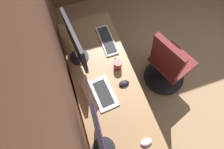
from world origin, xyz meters
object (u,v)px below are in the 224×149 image
(keyboard_main, at_px, (107,40))
(mouse_spare, at_px, (124,83))
(monitor_secondary, at_px, (75,42))
(drawer_pedestal, at_px, (102,88))
(mouse_main, at_px, (146,142))
(coffee_mug, at_px, (118,65))
(laptop_leftmost, at_px, (98,94))
(office_chair, at_px, (168,65))
(monitor_primary, at_px, (102,146))

(keyboard_main, xyz_separation_m, mouse_spare, (-0.56, 0.01, 0.01))
(monitor_secondary, bearing_deg, drawer_pedestal, -150.89)
(monitor_secondary, xyz_separation_m, mouse_main, (-1.02, -0.33, -0.24))
(drawer_pedestal, bearing_deg, keyboard_main, -27.43)
(keyboard_main, relative_size, coffee_mug, 3.40)
(laptop_leftmost, xyz_separation_m, mouse_spare, (0.03, -0.28, -0.03))
(mouse_spare, bearing_deg, coffee_mug, -1.14)
(monitor_secondary, distance_m, mouse_main, 1.10)
(mouse_main, xyz_separation_m, office_chair, (0.74, -0.67, -0.29))
(drawer_pedestal, relative_size, mouse_spare, 6.68)
(monitor_primary, height_order, mouse_spare, monitor_primary)
(monitor_primary, relative_size, office_chair, 0.55)
(mouse_spare, bearing_deg, laptop_leftmost, 97.04)
(monitor_secondary, height_order, mouse_spare, monitor_secondary)
(drawer_pedestal, distance_m, mouse_spare, 0.48)
(monitor_secondary, bearing_deg, monitor_primary, 178.12)
(keyboard_main, bearing_deg, monitor_secondary, 108.03)
(monitor_secondary, xyz_separation_m, mouse_spare, (-0.45, -0.34, -0.24))
(keyboard_main, distance_m, mouse_main, 1.13)
(mouse_spare, relative_size, coffee_mug, 0.84)
(coffee_mug, bearing_deg, mouse_spare, 178.86)
(drawer_pedestal, distance_m, monitor_primary, 0.96)
(laptop_leftmost, relative_size, mouse_main, 3.52)
(keyboard_main, xyz_separation_m, coffee_mug, (-0.36, 0.00, 0.04))
(monitor_secondary, height_order, office_chair, monitor_secondary)
(monitor_primary, distance_m, mouse_spare, 0.67)
(coffee_mug, bearing_deg, mouse_main, 178.68)
(monitor_primary, xyz_separation_m, mouse_spare, (0.50, -0.37, -0.25))
(monitor_primary, bearing_deg, monitor_secondary, -1.88)
(keyboard_main, height_order, mouse_main, mouse_main)
(monitor_primary, bearing_deg, mouse_main, -100.63)
(drawer_pedestal, bearing_deg, mouse_main, -166.80)
(monitor_secondary, relative_size, office_chair, 0.57)
(keyboard_main, bearing_deg, coffee_mug, 179.65)
(drawer_pedestal, bearing_deg, coffee_mug, -83.28)
(mouse_main, distance_m, mouse_spare, 0.57)
(laptop_leftmost, relative_size, mouse_spare, 3.52)
(mouse_spare, distance_m, office_chair, 0.74)
(drawer_pedestal, relative_size, laptop_leftmost, 1.90)
(monitor_primary, xyz_separation_m, mouse_main, (-0.07, -0.36, -0.25))
(laptop_leftmost, bearing_deg, coffee_mug, -49.59)
(monitor_primary, height_order, laptop_leftmost, monitor_primary)
(laptop_leftmost, distance_m, keyboard_main, 0.66)
(coffee_mug, distance_m, office_chair, 0.73)
(drawer_pedestal, relative_size, monitor_primary, 1.30)
(laptop_leftmost, distance_m, mouse_spare, 0.28)
(laptop_leftmost, xyz_separation_m, keyboard_main, (0.59, -0.28, -0.03))
(mouse_main, relative_size, coffee_mug, 0.84)
(keyboard_main, bearing_deg, office_chair, -120.91)
(monitor_secondary, relative_size, keyboard_main, 1.31)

